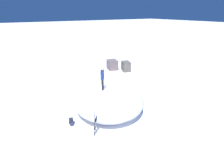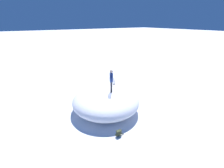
{
  "view_description": "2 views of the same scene",
  "coord_description": "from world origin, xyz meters",
  "views": [
    {
      "loc": [
        -6.01,
        -9.9,
        6.62
      ],
      "look_at": [
        0.06,
        -0.28,
        1.83
      ],
      "focal_mm": 27.81,
      "sensor_mm": 36.0,
      "label": 1
    },
    {
      "loc": [
        5.25,
        8.69,
        6.32
      ],
      "look_at": [
        -0.61,
        -0.06,
        2.23
      ],
      "focal_mm": 26.21,
      "sensor_mm": 36.0,
      "label": 2
    }
  ],
  "objects": [
    {
      "name": "ground",
      "position": [
        0.0,
        0.0,
        0.0
      ],
      "size": [
        240.0,
        240.0,
        0.0
      ],
      "primitive_type": "plane",
      "color": "white"
    },
    {
      "name": "snow_mound",
      "position": [
        -0.39,
        -0.58,
        0.79
      ],
      "size": [
        6.64,
        6.86,
        1.58
      ],
      "primitive_type": "ellipsoid",
      "rotation": [
        0.0,
        0.0,
        2.72
      ],
      "color": "white",
      "rests_on": "ground"
    },
    {
      "name": "snowboarder_standing",
      "position": [
        -0.69,
        -0.26,
        2.49
      ],
      "size": [
        0.59,
        0.89,
        1.61
      ],
      "color": "black",
      "rests_on": "snow_mound"
    },
    {
      "name": "snowboard_primary_upright",
      "position": [
        -2.5,
        -2.5,
        0.82
      ],
      "size": [
        0.24,
        0.3,
        1.59
      ],
      "color": "black",
      "rests_on": "ground"
    },
    {
      "name": "backpack_near",
      "position": [
        -3.33,
        -0.89,
        0.24
      ],
      "size": [
        0.37,
        0.57,
        0.47
      ],
      "color": "#1E2333",
      "rests_on": "ground"
    },
    {
      "name": "backpack_far",
      "position": [
        0.56,
        2.39,
        0.19
      ],
      "size": [
        0.57,
        0.23,
        0.37
      ],
      "color": "#383D23",
      "rests_on": "ground"
    }
  ]
}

